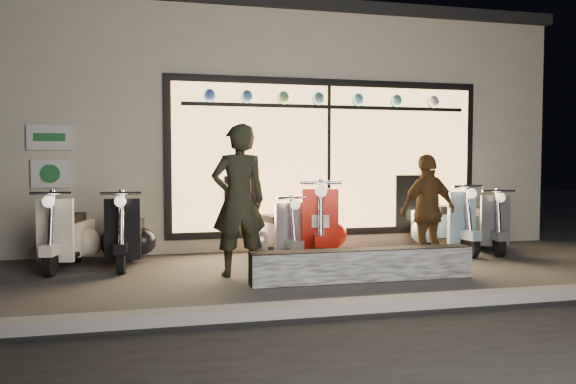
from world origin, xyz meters
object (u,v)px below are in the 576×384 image
woman (428,211)px  scooter_silver (275,234)px  scooter_red (319,228)px  man (239,200)px  graffiti_barrier (363,265)px

woman → scooter_silver: bearing=-45.2°
scooter_silver → scooter_red: 0.70m
scooter_silver → woman: size_ratio=0.84×
scooter_red → man: size_ratio=0.83×
man → woman: man is taller
scooter_red → man: (-1.41, -1.11, 0.52)m
graffiti_barrier → woman: woman is taller
scooter_silver → man: size_ratio=0.68×
woman → man: bearing=-15.1°
scooter_silver → scooter_red: scooter_red is taller
woman → scooter_red: bearing=-57.3°
scooter_red → woman: woman is taller
scooter_silver → man: bearing=-134.5°
scooter_red → woman: size_ratio=1.02×
man → woman: (2.64, -0.05, -0.19)m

